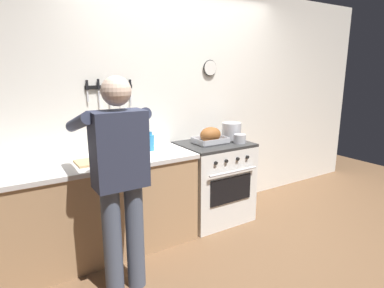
% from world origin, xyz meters
% --- Properties ---
extents(ground_plane, '(8.00, 8.00, 0.00)m').
position_xyz_m(ground_plane, '(0.00, 0.00, 0.00)').
color(ground_plane, brown).
extents(wall_back, '(6.00, 0.13, 2.60)m').
position_xyz_m(wall_back, '(-0.00, 1.35, 1.30)').
color(wall_back, white).
rests_on(wall_back, ground).
extents(counter_block, '(2.03, 0.65, 0.90)m').
position_xyz_m(counter_block, '(-1.20, 0.99, 0.45)').
color(counter_block, tan).
rests_on(counter_block, ground).
extents(stove, '(0.76, 0.67, 0.90)m').
position_xyz_m(stove, '(0.22, 0.99, 0.45)').
color(stove, white).
rests_on(stove, ground).
extents(person_cook, '(0.51, 0.63, 1.66)m').
position_xyz_m(person_cook, '(-1.10, 0.36, 0.95)').
color(person_cook, '#4C566B').
rests_on(person_cook, ground).
extents(roasting_pan, '(0.35, 0.26, 0.18)m').
position_xyz_m(roasting_pan, '(0.17, 1.00, 0.98)').
color(roasting_pan, '#B7B7BC').
rests_on(roasting_pan, stove).
extents(stock_pot, '(0.22, 0.22, 0.19)m').
position_xyz_m(stock_pot, '(0.50, 1.04, 1.00)').
color(stock_pot, '#B7B7BC').
rests_on(stock_pot, stove).
extents(saucepan, '(0.14, 0.14, 0.10)m').
position_xyz_m(saucepan, '(0.46, 0.84, 0.95)').
color(saucepan, '#B7B7BC').
rests_on(saucepan, stove).
extents(cutting_board, '(0.36, 0.24, 0.02)m').
position_xyz_m(cutting_board, '(-1.10, 0.93, 0.91)').
color(cutting_board, tan).
rests_on(cutting_board, counter_block).
extents(bottle_cooking_oil, '(0.07, 0.07, 0.24)m').
position_xyz_m(bottle_cooking_oil, '(-0.76, 1.09, 1.00)').
color(bottle_cooking_oil, gold).
rests_on(bottle_cooking_oil, counter_block).
extents(bottle_vinegar, '(0.06, 0.06, 0.22)m').
position_xyz_m(bottle_vinegar, '(-0.66, 1.13, 0.99)').
color(bottle_vinegar, '#997F4C').
rests_on(bottle_vinegar, counter_block).
extents(bottle_dish_soap, '(0.07, 0.07, 0.21)m').
position_xyz_m(bottle_dish_soap, '(-0.52, 1.06, 0.99)').
color(bottle_dish_soap, '#338CCC').
rests_on(bottle_dish_soap, counter_block).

